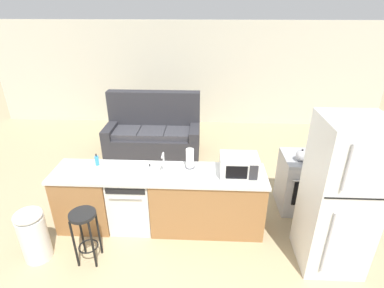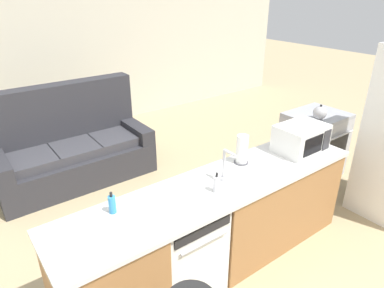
{
  "view_description": "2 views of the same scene",
  "coord_description": "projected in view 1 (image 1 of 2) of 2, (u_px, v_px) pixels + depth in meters",
  "views": [
    {
      "loc": [
        0.77,
        -3.48,
        3.03
      ],
      "look_at": [
        0.57,
        0.84,
        0.94
      ],
      "focal_mm": 28.0,
      "sensor_mm": 36.0,
      "label": 1
    },
    {
      "loc": [
        -1.53,
        -1.87,
        2.45
      ],
      "look_at": [
        0.4,
        0.72,
        0.93
      ],
      "focal_mm": 32.0,
      "sensor_mm": 36.0,
      "label": 2
    }
  ],
  "objects": [
    {
      "name": "paper_towel_roll",
      "position": [
        190.0,
        159.0,
        4.15
      ],
      "size": [
        0.14,
        0.14,
        0.28
      ],
      "color": "#4C4C51",
      "rests_on": "kitchen_counter"
    },
    {
      "name": "kitchen_counter",
      "position": [
        166.0,
        201.0,
        4.29
      ],
      "size": [
        2.94,
        0.66,
        0.9
      ],
      "color": "#9E6B3D",
      "rests_on": "ground_plane"
    },
    {
      "name": "soap_bottle",
      "position": [
        150.0,
        171.0,
        3.98
      ],
      "size": [
        0.06,
        0.06,
        0.18
      ],
      "color": "silver",
      "rests_on": "kitchen_counter"
    },
    {
      "name": "dishwasher",
      "position": [
        133.0,
        200.0,
        4.31
      ],
      "size": [
        0.58,
        0.61,
        0.84
      ],
      "color": "white",
      "rests_on": "ground_plane"
    },
    {
      "name": "ground_plane",
      "position": [
        151.0,
        224.0,
        4.48
      ],
      "size": [
        24.0,
        24.0,
        0.0
      ],
      "primitive_type": "plane",
      "color": "tan"
    },
    {
      "name": "trash_bin",
      "position": [
        33.0,
        234.0,
        3.75
      ],
      "size": [
        0.35,
        0.35,
        0.74
      ],
      "color": "white",
      "rests_on": "ground_plane"
    },
    {
      "name": "dish_soap_bottle",
      "position": [
        97.0,
        160.0,
        4.24
      ],
      "size": [
        0.06,
        0.06,
        0.18
      ],
      "color": "#338CCC",
      "rests_on": "kitchen_counter"
    },
    {
      "name": "refrigerator",
      "position": [
        340.0,
        197.0,
        3.47
      ],
      "size": [
        0.72,
        0.73,
        1.93
      ],
      "color": "white",
      "rests_on": "ground_plane"
    },
    {
      "name": "couch",
      "position": [
        154.0,
        133.0,
        6.55
      ],
      "size": [
        2.0,
        0.91,
        1.27
      ],
      "color": "#2D2D33",
      "rests_on": "ground_plane"
    },
    {
      "name": "stove_range",
      "position": [
        305.0,
        182.0,
        4.68
      ],
      "size": [
        0.76,
        0.68,
        0.9
      ],
      "color": "#B7B7BC",
      "rests_on": "ground_plane"
    },
    {
      "name": "sink_faucet",
      "position": [
        164.0,
        164.0,
        4.03
      ],
      "size": [
        0.07,
        0.18,
        0.3
      ],
      "color": "silver",
      "rests_on": "kitchen_counter"
    },
    {
      "name": "bar_stool",
      "position": [
        85.0,
        227.0,
        3.64
      ],
      "size": [
        0.32,
        0.32,
        0.74
      ],
      "color": "black",
      "rests_on": "ground_plane"
    },
    {
      "name": "wall_back",
      "position": [
        188.0,
        74.0,
        7.68
      ],
      "size": [
        10.0,
        0.06,
        2.6
      ],
      "color": "beige",
      "rests_on": "ground_plane"
    },
    {
      "name": "kettle",
      "position": [
        302.0,
        156.0,
        4.34
      ],
      "size": [
        0.21,
        0.17,
        0.19
      ],
      "color": "#B2B2B7",
      "rests_on": "stove_range"
    },
    {
      "name": "microwave",
      "position": [
        239.0,
        166.0,
        3.97
      ],
      "size": [
        0.5,
        0.37,
        0.28
      ],
      "color": "white",
      "rests_on": "kitchen_counter"
    }
  ]
}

